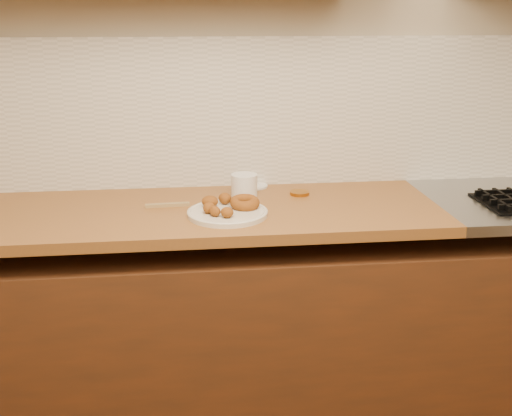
# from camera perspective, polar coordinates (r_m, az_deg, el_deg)

# --- Properties ---
(wall_back) EXTENTS (4.00, 0.02, 2.70)m
(wall_back) POSITION_cam_1_polar(r_m,az_deg,el_deg) (2.47, 3.44, 12.56)
(wall_back) COLOR #B2A58A
(wall_back) RESTS_ON ground
(base_cabinet) EXTENTS (3.60, 0.60, 0.77)m
(base_cabinet) POSITION_cam_1_polar(r_m,az_deg,el_deg) (2.46, 4.26, -11.09)
(base_cabinet) COLOR #552913
(base_cabinet) RESTS_ON floor
(butcher_block) EXTENTS (2.30, 0.62, 0.04)m
(butcher_block) POSITION_cam_1_polar(r_m,az_deg,el_deg) (2.24, -12.02, -0.72)
(butcher_block) COLOR brown
(butcher_block) RESTS_ON base_cabinet
(backsplash) EXTENTS (3.60, 0.02, 0.60)m
(backsplash) POSITION_cam_1_polar(r_m,az_deg,el_deg) (2.48, 3.43, 9.08)
(backsplash) COLOR silver
(backsplash) RESTS_ON wall_back
(donut_plate) EXTENTS (0.29, 0.29, 0.02)m
(donut_plate) POSITION_cam_1_polar(r_m,az_deg,el_deg) (2.13, -2.73, -0.49)
(donut_plate) COLOR beige
(donut_plate) RESTS_ON butcher_block
(ring_donut) EXTENTS (0.13, 0.14, 0.05)m
(ring_donut) POSITION_cam_1_polar(r_m,az_deg,el_deg) (2.16, -1.09, 0.52)
(ring_donut) COLOR #8F4E11
(ring_donut) RESTS_ON donut_plate
(fried_dough_chunks) EXTENTS (0.12, 0.22, 0.04)m
(fried_dough_chunks) POSITION_cam_1_polar(r_m,az_deg,el_deg) (2.13, -3.79, 0.30)
(fried_dough_chunks) COLOR #8F4E11
(fried_dough_chunks) RESTS_ON donut_plate
(plastic_tub) EXTENTS (0.12, 0.12, 0.09)m
(plastic_tub) POSITION_cam_1_polar(r_m,az_deg,el_deg) (2.35, -1.13, 2.21)
(plastic_tub) COLOR white
(plastic_tub) RESTS_ON butcher_block
(tub_lid) EXTENTS (0.15, 0.15, 0.01)m
(tub_lid) POSITION_cam_1_polar(r_m,az_deg,el_deg) (2.48, -0.29, 2.13)
(tub_lid) COLOR silver
(tub_lid) RESTS_ON butcher_block
(brass_jar_lid) EXTENTS (0.10, 0.10, 0.01)m
(brass_jar_lid) POSITION_cam_1_polar(r_m,az_deg,el_deg) (2.38, 4.17, 1.43)
(brass_jar_lid) COLOR #AB6C1B
(brass_jar_lid) RESTS_ON butcher_block
(wooden_utensil) EXTENTS (0.16, 0.03, 0.01)m
(wooden_utensil) POSITION_cam_1_polar(r_m,az_deg,el_deg) (2.25, -8.43, 0.29)
(wooden_utensil) COLOR #967B4B
(wooden_utensil) RESTS_ON butcher_block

